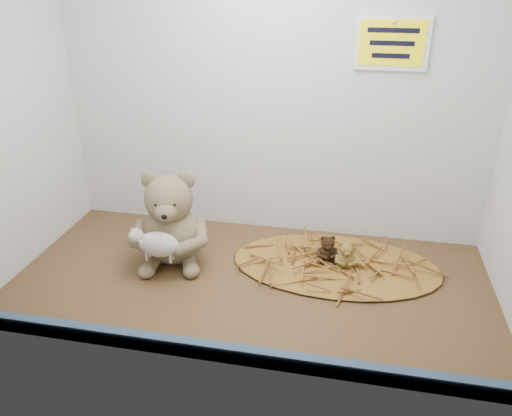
% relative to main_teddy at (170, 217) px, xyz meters
% --- Properties ---
extents(alcove_shell, '(1.20, 0.60, 0.90)m').
position_rel_main_teddy_xyz_m(alcove_shell, '(0.23, 0.03, 0.32)').
color(alcove_shell, '#432B17').
rests_on(alcove_shell, ground).
extents(front_rail, '(1.19, 0.02, 0.04)m').
position_rel_main_teddy_xyz_m(front_rail, '(0.23, -0.35, -0.11)').
color(front_rail, '#324760').
rests_on(front_rail, shelf_floor).
extents(straw_bed, '(0.55, 0.32, 0.01)m').
position_rel_main_teddy_xyz_m(straw_bed, '(0.44, 0.05, -0.12)').
color(straw_bed, brown).
rests_on(straw_bed, shelf_floor).
extents(main_teddy, '(0.25, 0.26, 0.25)m').
position_rel_main_teddy_xyz_m(main_teddy, '(0.00, 0.00, 0.00)').
color(main_teddy, olive).
rests_on(main_teddy, shelf_floor).
extents(toy_lamb, '(0.14, 0.08, 0.09)m').
position_rel_main_teddy_xyz_m(toy_lamb, '(0.00, -0.09, -0.03)').
color(toy_lamb, beige).
rests_on(toy_lamb, main_teddy).
extents(mini_teddy_tan, '(0.07, 0.07, 0.07)m').
position_rel_main_teddy_xyz_m(mini_teddy_tan, '(0.46, 0.04, -0.08)').
color(mini_teddy_tan, brown).
rests_on(mini_teddy_tan, straw_bed).
extents(mini_teddy_brown, '(0.07, 0.07, 0.07)m').
position_rel_main_teddy_xyz_m(mini_teddy_brown, '(0.41, 0.06, -0.08)').
color(mini_teddy_brown, black).
rests_on(mini_teddy_brown, straw_bed).
extents(wall_sign, '(0.16, 0.01, 0.11)m').
position_rel_main_teddy_xyz_m(wall_sign, '(0.53, 0.23, 0.42)').
color(wall_sign, '#FDEB0C').
rests_on(wall_sign, back_wall).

